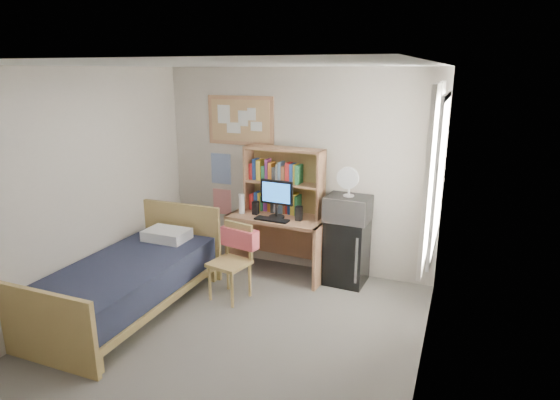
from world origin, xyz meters
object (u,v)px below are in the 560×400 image
at_px(desk, 279,245).
at_px(mini_fridge, 347,251).
at_px(speaker_left, 256,208).
at_px(desk_fan, 349,183).
at_px(speaker_right, 299,213).
at_px(bulletin_board, 241,121).
at_px(microwave, 348,208).
at_px(desk_chair, 229,263).
at_px(bed, 128,287).
at_px(monitor, 277,200).

relative_size(desk, mini_fridge, 1.53).
bearing_deg(speaker_left, desk_fan, 8.00).
bearing_deg(speaker_right, desk_fan, 16.09).
xyz_separation_m(bulletin_board, desk, (0.67, -0.32, -1.53)).
xyz_separation_m(mini_fridge, desk_fan, (-0.00, -0.02, 0.87)).
height_order(mini_fridge, microwave, microwave).
xyz_separation_m(desk_chair, microwave, (1.14, 0.91, 0.52)).
bearing_deg(bed, speaker_left, 60.79).
xyz_separation_m(bulletin_board, mini_fridge, (1.54, -0.24, -1.51)).
bearing_deg(bulletin_board, microwave, -9.72).
bearing_deg(speaker_left, desk, 11.31).
bearing_deg(bed, mini_fridge, 38.63).
bearing_deg(desk, bed, -123.04).
bearing_deg(bed, desk_fan, 38.29).
distance_m(desk_chair, monitor, 1.01).
bearing_deg(microwave, desk, -173.68).
xyz_separation_m(bulletin_board, speaker_left, (0.36, -0.36, -1.06)).
xyz_separation_m(desk_chair, monitor, (0.26, 0.80, 0.57)).
distance_m(desk_chair, desk_fan, 1.68).
bearing_deg(microwave, desk_chair, -138.31).
bearing_deg(microwave, bed, -138.74).
distance_m(speaker_left, speaker_right, 0.60).
height_order(desk_chair, microwave, microwave).
xyz_separation_m(bulletin_board, monitor, (0.66, -0.38, -0.91)).
distance_m(desk_chair, microwave, 1.55).
bearing_deg(monitor, bulletin_board, 153.97).
bearing_deg(desk, speaker_left, -168.69).
relative_size(bulletin_board, monitor, 2.06).
bearing_deg(monitor, mini_fridge, 11.97).
height_order(desk_chair, speaker_left, speaker_left).
xyz_separation_m(desk_chair, speaker_left, (-0.04, 0.82, 0.42)).
distance_m(mini_fridge, monitor, 1.07).
height_order(desk, desk_fan, desk_fan).
height_order(desk_chair, desk_fan, desk_fan).
bearing_deg(desk_fan, speaker_left, -172.53).
distance_m(monitor, microwave, 0.89).
bearing_deg(monitor, desk, 90.00).
distance_m(desk, speaker_left, 0.57).
bearing_deg(speaker_right, bulletin_board, 161.25).
xyz_separation_m(monitor, speaker_left, (-0.30, 0.02, -0.14)).
relative_size(bed, speaker_left, 12.17).
bearing_deg(monitor, desk_chair, -104.37).
relative_size(desk, desk_fan, 3.85).
bearing_deg(desk_fan, speaker_right, -164.44).
bearing_deg(desk_chair, bulletin_board, 120.36).
bearing_deg(microwave, mini_fridge, 90.00).
relative_size(desk_chair, bed, 0.42).
relative_size(bed, speaker_right, 11.52).
xyz_separation_m(speaker_left, desk_fan, (1.18, 0.09, 0.41)).
height_order(mini_fridge, monitor, monitor).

